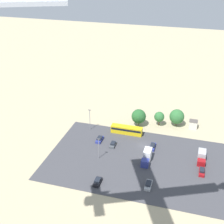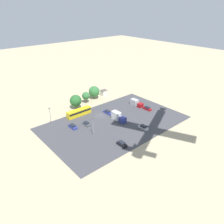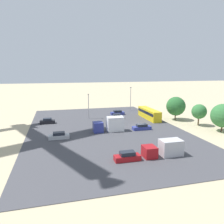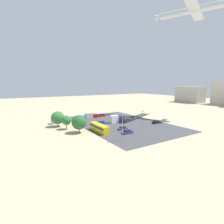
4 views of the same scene
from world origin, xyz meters
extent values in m
plane|color=tan|center=(0.00, 0.00, 0.00)|extent=(400.00, 400.00, 0.00)
cube|color=#424247|center=(0.00, 9.48, 0.04)|extent=(60.28, 37.95, 0.08)
cube|color=silver|center=(-16.31, -18.07, 1.54)|extent=(3.04, 2.63, 3.08)
cube|color=#59514C|center=(-16.31, -18.07, 3.14)|extent=(3.28, 2.87, 0.12)
cube|color=gold|center=(7.84, -6.48, 1.60)|extent=(11.98, 2.58, 3.04)
cube|color=black|center=(7.84, -6.48, 2.15)|extent=(11.50, 2.62, 0.85)
cube|color=navy|center=(16.12, 1.39, 0.52)|extent=(1.87, 4.59, 0.87)
cube|color=#1E232D|center=(16.12, 1.39, 1.27)|extent=(1.57, 2.57, 0.64)
cube|color=#4C5156|center=(10.47, 3.20, 0.49)|extent=(1.74, 4.14, 0.83)
cube|color=#1E232D|center=(10.47, 3.20, 1.21)|extent=(1.46, 2.32, 0.61)
cube|color=maroon|center=(-20.68, 10.22, 0.54)|extent=(1.75, 4.45, 0.91)
cube|color=#1E232D|center=(-20.68, 10.22, 1.32)|extent=(1.47, 2.49, 0.67)
cube|color=black|center=(9.28, 23.99, 0.53)|extent=(1.82, 4.14, 0.89)
cube|color=#1E232D|center=(9.28, 23.99, 1.30)|extent=(1.53, 2.32, 0.66)
cube|color=#ADB2B7|center=(-5.68, 21.13, 0.51)|extent=(1.83, 4.53, 0.86)
cube|color=#1E232D|center=(-5.68, 21.13, 1.25)|extent=(1.54, 2.53, 0.63)
cube|color=navy|center=(-3.42, 0.57, 0.50)|extent=(1.78, 4.73, 0.85)
cube|color=#1E232D|center=(-3.42, 0.57, 1.24)|extent=(1.50, 2.65, 0.62)
cube|color=maroon|center=(-20.31, 6.02, 1.06)|extent=(2.57, 2.18, 1.97)
cube|color=#B2B2B7|center=(-20.31, 1.90, 1.48)|extent=(2.57, 3.88, 2.81)
cube|color=navy|center=(-2.80, 11.76, 1.33)|extent=(2.45, 2.30, 2.51)
cube|color=white|center=(-2.80, 7.41, 1.87)|extent=(2.45, 4.09, 3.58)
cylinder|color=brown|center=(-9.70, -18.14, 0.92)|extent=(0.36, 0.36, 1.84)
sphere|color=#337038|center=(-9.70, -18.14, 4.03)|extent=(5.84, 5.84, 5.84)
cylinder|color=brown|center=(4.78, -13.78, 1.02)|extent=(0.36, 0.36, 2.04)
sphere|color=#28602D|center=(4.78, -13.78, 4.19)|extent=(5.72, 5.72, 5.72)
cylinder|color=brown|center=(-3.00, -16.29, 1.19)|extent=(0.36, 0.36, 2.38)
sphere|color=#337038|center=(-3.00, -16.29, 3.89)|extent=(4.03, 4.03, 4.03)
cylinder|color=gray|center=(22.29, -5.41, 4.25)|extent=(0.20, 0.20, 8.35)
cube|color=#4C4C51|center=(22.29, -5.41, 8.61)|extent=(0.90, 0.28, 0.20)
cylinder|color=gray|center=(12.98, 11.66, 3.77)|extent=(0.20, 0.20, 7.37)
cube|color=#4C4C51|center=(12.98, 11.66, 7.63)|extent=(0.90, 0.28, 0.20)
camera|label=1|loc=(-15.56, 93.29, 62.53)|focal=50.00mm
camera|label=2|loc=(55.21, 71.58, 46.85)|focal=35.00mm
camera|label=3|loc=(-53.51, 21.41, 15.21)|focal=35.00mm
camera|label=4|loc=(68.19, -38.12, 19.01)|focal=28.00mm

